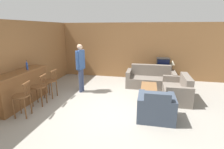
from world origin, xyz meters
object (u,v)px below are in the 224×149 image
(loveseat_right, at_px, (178,91))
(bottle, at_px, (27,65))
(tv_unit, at_px, (162,76))
(couch_far, at_px, (150,79))
(table_lamp, at_px, (173,63))
(bar_chair_mid, at_px, (39,88))
(bar_chair_near, at_px, (22,98))
(coffee_table, at_px, (149,88))
(bar_chair_far, at_px, (50,82))
(armchair_near, at_px, (156,108))
(person_by_window, at_px, (81,65))
(tv, at_px, (163,64))

(loveseat_right, bearing_deg, bottle, -166.98)
(tv_unit, distance_m, bottle, 5.53)
(loveseat_right, xyz_separation_m, tv_unit, (-0.37, 2.06, -0.04))
(couch_far, xyz_separation_m, table_lamp, (0.92, 0.90, 0.55))
(bar_chair_mid, xyz_separation_m, tv_unit, (3.92, 3.42, -0.28))
(couch_far, distance_m, bottle, 4.61)
(bar_chair_near, relative_size, couch_far, 0.51)
(bar_chair_near, height_order, loveseat_right, bar_chair_near)
(bottle, bearing_deg, coffee_table, 14.55)
(couch_far, distance_m, coffee_table, 1.28)
(bar_chair_mid, height_order, bar_chair_far, same)
(table_lamp, bearing_deg, armchair_near, -102.39)
(bar_chair_mid, distance_m, person_by_window, 1.70)
(table_lamp, bearing_deg, bar_chair_mid, -141.70)
(bar_chair_near, distance_m, person_by_window, 2.36)
(coffee_table, bearing_deg, bottle, -165.45)
(tv_unit, distance_m, person_by_window, 3.77)
(bar_chair_near, bearing_deg, coffee_table, 30.93)
(bar_chair_far, bearing_deg, bottle, -141.35)
(bar_chair_near, distance_m, couch_far, 4.73)
(coffee_table, xyz_separation_m, tv, (0.58, 2.17, 0.43))
(bar_chair_mid, xyz_separation_m, armchair_near, (3.53, -0.19, -0.23))
(tv, distance_m, person_by_window, 3.69)
(bar_chair_far, xyz_separation_m, couch_far, (3.40, 1.87, -0.24))
(loveseat_right, bearing_deg, table_lamp, 89.10)
(loveseat_right, bearing_deg, couch_far, 127.38)
(bar_chair_near, xyz_separation_m, tv, (3.92, 4.17, 0.25))
(tv_unit, bearing_deg, bar_chair_mid, -138.93)
(coffee_table, height_order, person_by_window, person_by_window)
(bar_chair_near, xyz_separation_m, couch_far, (3.40, 3.28, -0.24))
(bar_chair_near, bearing_deg, tv, 46.79)
(table_lamp, bearing_deg, loveseat_right, -90.90)
(coffee_table, distance_m, person_by_window, 2.59)
(bar_chair_far, xyz_separation_m, tv_unit, (3.92, 2.77, -0.28))
(bar_chair_near, bearing_deg, person_by_window, 68.71)
(bar_chair_mid, relative_size, person_by_window, 0.55)
(coffee_table, xyz_separation_m, tv_unit, (0.58, 2.17, -0.11))
(table_lamp, distance_m, person_by_window, 4.04)
(bar_chair_near, height_order, couch_far, bar_chair_near)
(coffee_table, bearing_deg, tv, 75.06)
(table_lamp, relative_size, person_by_window, 0.25)
(bar_chair_near, height_order, tv, tv)
(tv_unit, bearing_deg, couch_far, -120.06)
(bar_chair_near, relative_size, armchair_near, 1.03)
(bar_chair_near, bearing_deg, loveseat_right, 26.20)
(couch_far, distance_m, loveseat_right, 1.47)
(tv_unit, relative_size, person_by_window, 0.60)
(bottle, height_order, person_by_window, person_by_window)
(bar_chair_far, xyz_separation_m, bottle, (-0.51, -0.41, 0.66))
(bar_chair_near, height_order, bar_chair_mid, same)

